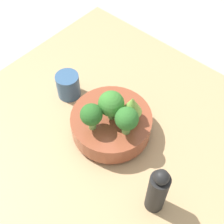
% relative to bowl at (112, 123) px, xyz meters
% --- Properties ---
extents(ground_plane, '(6.00, 6.00, 0.00)m').
position_rel_bowl_xyz_m(ground_plane, '(0.00, -0.03, -0.09)').
color(ground_plane, '#ADA89E').
extents(table, '(0.84, 0.83, 0.05)m').
position_rel_bowl_xyz_m(table, '(0.00, -0.03, -0.06)').
color(table, tan).
rests_on(table, ground_plane).
extents(bowl, '(0.23, 0.23, 0.07)m').
position_rel_bowl_xyz_m(bowl, '(0.00, 0.00, 0.00)').
color(bowl, brown).
rests_on(bowl, table).
extents(broccoli_floret_back, '(0.06, 0.06, 0.09)m').
position_rel_bowl_xyz_m(broccoli_floret_back, '(0.01, 0.06, 0.09)').
color(broccoli_floret_back, '#6BA34C').
rests_on(broccoli_floret_back, bowl).
extents(romanesco_piece_far, '(0.05, 0.05, 0.09)m').
position_rel_bowl_xyz_m(romanesco_piece_far, '(-0.03, 0.04, 0.09)').
color(romanesco_piece_far, '#6BA34C').
rests_on(romanesco_piece_far, bowl).
extents(broccoli_floret_center, '(0.07, 0.07, 0.09)m').
position_rel_bowl_xyz_m(broccoli_floret_center, '(0.00, 0.00, 0.09)').
color(broccoli_floret_center, '#609347').
rests_on(broccoli_floret_center, bowl).
extents(broccoli_floret_right, '(0.06, 0.06, 0.09)m').
position_rel_bowl_xyz_m(broccoli_floret_right, '(0.06, -0.02, 0.09)').
color(broccoli_floret_right, '#7AB256').
rests_on(broccoli_floret_right, bowl).
extents(cup, '(0.07, 0.07, 0.08)m').
position_rel_bowl_xyz_m(cup, '(-0.02, -0.20, -0.00)').
color(cup, '#33567F').
rests_on(cup, table).
extents(pepper_mill, '(0.05, 0.05, 0.17)m').
position_rel_bowl_xyz_m(pepper_mill, '(0.09, 0.22, 0.04)').
color(pepper_mill, black).
rests_on(pepper_mill, table).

